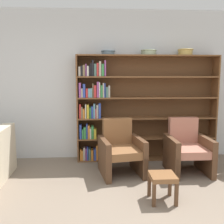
# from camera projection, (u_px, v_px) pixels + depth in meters

# --- Properties ---
(wall_back) EXTENTS (12.00, 0.06, 2.75)m
(wall_back) POSITION_uv_depth(u_px,v_px,m) (123.00, 86.00, 4.70)
(wall_back) COLOR silver
(wall_back) RESTS_ON ground
(bookshelf) EXTENTS (2.56, 0.30, 1.92)m
(bookshelf) POSITION_uv_depth(u_px,v_px,m) (134.00, 108.00, 4.60)
(bookshelf) COLOR brown
(bookshelf) RESTS_ON ground
(bowl_olive) EXTENTS (0.25, 0.25, 0.08)m
(bowl_olive) POSITION_uv_depth(u_px,v_px,m) (108.00, 52.00, 4.42)
(bowl_olive) COLOR slate
(bowl_olive) RESTS_ON bookshelf
(bowl_terracotta) EXTENTS (0.29, 0.29, 0.09)m
(bowl_terracotta) POSITION_uv_depth(u_px,v_px,m) (149.00, 52.00, 4.46)
(bowl_terracotta) COLOR gray
(bowl_terracotta) RESTS_ON bookshelf
(bowl_slate) EXTENTS (0.28, 0.28, 0.11)m
(bowl_slate) POSITION_uv_depth(u_px,v_px,m) (185.00, 52.00, 4.49)
(bowl_slate) COLOR tan
(bowl_slate) RESTS_ON bookshelf
(armchair_leather) EXTENTS (0.75, 0.78, 0.86)m
(armchair_leather) POSITION_uv_depth(u_px,v_px,m) (121.00, 150.00, 3.98)
(armchair_leather) COLOR brown
(armchair_leather) RESTS_ON ground
(armchair_cushioned) EXTENTS (0.65, 0.69, 0.86)m
(armchair_cushioned) POSITION_uv_depth(u_px,v_px,m) (187.00, 149.00, 4.04)
(armchair_cushioned) COLOR brown
(armchair_cushioned) RESTS_ON ground
(footstool) EXTENTS (0.31, 0.31, 0.35)m
(footstool) POSITION_uv_depth(u_px,v_px,m) (163.00, 180.00, 3.08)
(footstool) COLOR brown
(footstool) RESTS_ON ground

